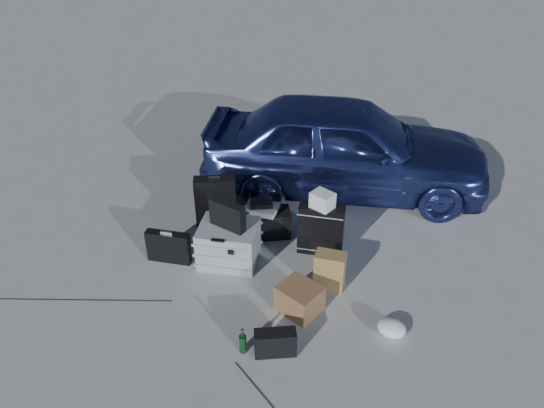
{
  "coord_description": "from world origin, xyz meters",
  "views": [
    {
      "loc": [
        1.58,
        -3.63,
        3.76
      ],
      "look_at": [
        0.04,
        0.85,
        0.66
      ],
      "focal_mm": 35.0,
      "sensor_mm": 36.0,
      "label": 1
    }
  ],
  "objects_px": {
    "suitcase_left": "(216,201)",
    "duffel_bag": "(262,223)",
    "car": "(345,146)",
    "pelican_case": "(229,244)",
    "briefcase": "(168,247)",
    "suitcase_right": "(321,230)",
    "cardboard_box": "(299,299)",
    "green_bottle": "(243,341)"
  },
  "relations": [
    {
      "from": "briefcase",
      "to": "suitcase_left",
      "type": "height_order",
      "value": "suitcase_left"
    },
    {
      "from": "pelican_case",
      "to": "cardboard_box",
      "type": "bearing_deg",
      "value": -36.58
    },
    {
      "from": "pelican_case",
      "to": "green_bottle",
      "type": "relative_size",
      "value": 2.34
    },
    {
      "from": "car",
      "to": "duffel_bag",
      "type": "height_order",
      "value": "car"
    },
    {
      "from": "suitcase_left",
      "to": "cardboard_box",
      "type": "distance_m",
      "value": 1.77
    },
    {
      "from": "pelican_case",
      "to": "duffel_bag",
      "type": "relative_size",
      "value": 0.95
    },
    {
      "from": "suitcase_right",
      "to": "green_bottle",
      "type": "height_order",
      "value": "suitcase_right"
    },
    {
      "from": "suitcase_right",
      "to": "cardboard_box",
      "type": "relative_size",
      "value": 1.56
    },
    {
      "from": "suitcase_left",
      "to": "pelican_case",
      "type": "bearing_deg",
      "value": -78.14
    },
    {
      "from": "suitcase_left",
      "to": "green_bottle",
      "type": "distance_m",
      "value": 2.07
    },
    {
      "from": "duffel_bag",
      "to": "pelican_case",
      "type": "bearing_deg",
      "value": -133.79
    },
    {
      "from": "suitcase_left",
      "to": "green_bottle",
      "type": "xyz_separation_m",
      "value": [
        1.04,
        -1.78,
        -0.18
      ]
    },
    {
      "from": "car",
      "to": "duffel_bag",
      "type": "bearing_deg",
      "value": 143.84
    },
    {
      "from": "pelican_case",
      "to": "cardboard_box",
      "type": "distance_m",
      "value": 1.08
    },
    {
      "from": "cardboard_box",
      "to": "green_bottle",
      "type": "bearing_deg",
      "value": -116.06
    },
    {
      "from": "cardboard_box",
      "to": "suitcase_left",
      "type": "bearing_deg",
      "value": 141.33
    },
    {
      "from": "car",
      "to": "suitcase_left",
      "type": "height_order",
      "value": "car"
    },
    {
      "from": "car",
      "to": "duffel_bag",
      "type": "distance_m",
      "value": 1.6
    },
    {
      "from": "car",
      "to": "cardboard_box",
      "type": "bearing_deg",
      "value": 171.75
    },
    {
      "from": "car",
      "to": "pelican_case",
      "type": "xyz_separation_m",
      "value": [
        -0.84,
        -1.95,
        -0.4
      ]
    },
    {
      "from": "car",
      "to": "suitcase_right",
      "type": "bearing_deg",
      "value": 171.89
    },
    {
      "from": "car",
      "to": "pelican_case",
      "type": "distance_m",
      "value": 2.16
    },
    {
      "from": "pelican_case",
      "to": "briefcase",
      "type": "height_order",
      "value": "pelican_case"
    },
    {
      "from": "suitcase_left",
      "to": "duffel_bag",
      "type": "distance_m",
      "value": 0.63
    },
    {
      "from": "duffel_bag",
      "to": "car",
      "type": "bearing_deg",
      "value": 39.49
    },
    {
      "from": "pelican_case",
      "to": "duffel_bag",
      "type": "xyz_separation_m",
      "value": [
        0.19,
        0.56,
        -0.06
      ]
    },
    {
      "from": "suitcase_left",
      "to": "green_bottle",
      "type": "height_order",
      "value": "suitcase_left"
    },
    {
      "from": "suitcase_right",
      "to": "pelican_case",
      "type": "bearing_deg",
      "value": -159.06
    },
    {
      "from": "suitcase_right",
      "to": "duffel_bag",
      "type": "distance_m",
      "value": 0.74
    },
    {
      "from": "pelican_case",
      "to": "suitcase_left",
      "type": "xyz_separation_m",
      "value": [
        -0.42,
        0.6,
        0.09
      ]
    },
    {
      "from": "suitcase_left",
      "to": "car",
      "type": "bearing_deg",
      "value": 23.96
    },
    {
      "from": "green_bottle",
      "to": "suitcase_right",
      "type": "bearing_deg",
      "value": 80.12
    },
    {
      "from": "suitcase_right",
      "to": "duffel_bag",
      "type": "relative_size",
      "value": 0.92
    },
    {
      "from": "pelican_case",
      "to": "green_bottle",
      "type": "distance_m",
      "value": 1.33
    },
    {
      "from": "car",
      "to": "green_bottle",
      "type": "relative_size",
      "value": 13.78
    },
    {
      "from": "car",
      "to": "cardboard_box",
      "type": "height_order",
      "value": "car"
    },
    {
      "from": "briefcase",
      "to": "cardboard_box",
      "type": "height_order",
      "value": "briefcase"
    },
    {
      "from": "pelican_case",
      "to": "cardboard_box",
      "type": "relative_size",
      "value": 1.61
    },
    {
      "from": "briefcase",
      "to": "duffel_bag",
      "type": "relative_size",
      "value": 0.73
    },
    {
      "from": "pelican_case",
      "to": "duffel_bag",
      "type": "distance_m",
      "value": 0.59
    },
    {
      "from": "suitcase_left",
      "to": "briefcase",
      "type": "bearing_deg",
      "value": -126.65
    },
    {
      "from": "pelican_case",
      "to": "suitcase_left",
      "type": "height_order",
      "value": "suitcase_left"
    }
  ]
}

